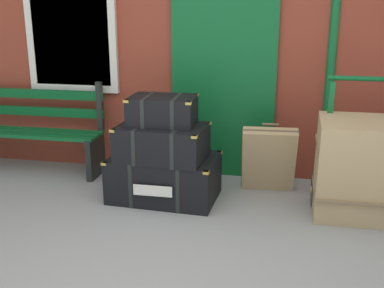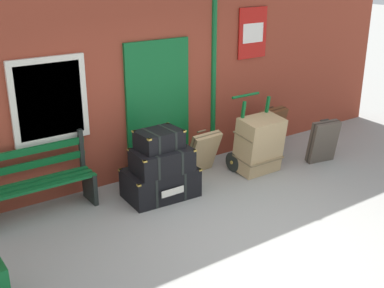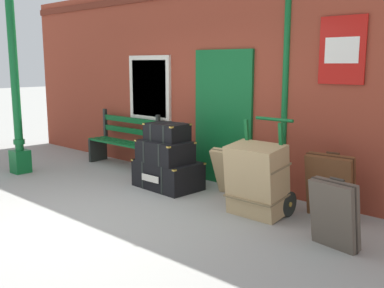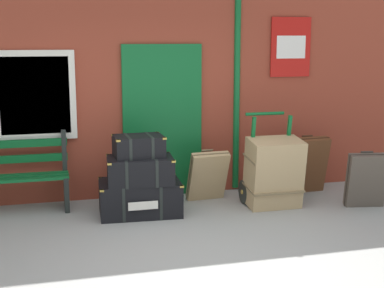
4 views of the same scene
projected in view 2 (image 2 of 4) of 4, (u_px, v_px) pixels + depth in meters
ground_plane at (255, 239)px, 6.06m from camera, size 60.00×60.00×0.00m
brick_facade at (144, 73)px, 7.49m from camera, size 10.40×0.35×3.20m
platform_bench at (33, 184)px, 6.50m from camera, size 1.60×0.43×1.01m
steamer_trunk_base at (160, 183)px, 7.08m from camera, size 1.05×0.71×0.43m
steamer_trunk_middle at (162, 160)px, 6.91m from camera, size 0.85×0.61×0.33m
steamer_trunk_top at (159, 139)px, 6.85m from camera, size 0.62×0.47×0.27m
porters_trolley at (251, 153)px, 8.01m from camera, size 0.71×0.56×1.21m
large_brown_trunk at (259, 145)px, 7.81m from camera, size 0.70×0.54×0.93m
suitcase_cream at (323, 141)px, 8.24m from camera, size 0.54×0.34×0.75m
suitcase_tan at (269, 131)px, 8.62m from camera, size 0.60×0.36×0.83m
suitcase_olive at (203, 153)px, 7.80m from camera, size 0.54×0.41×0.71m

